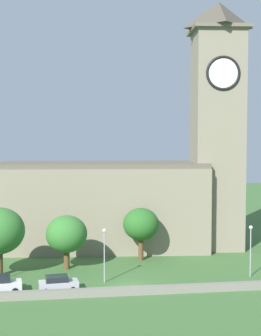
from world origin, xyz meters
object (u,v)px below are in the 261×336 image
at_px(car_silver, 58,283).
at_px(streetlamp_central, 251,242).
at_px(church, 139,180).
at_px(streetlamp_west_mid, 104,246).
at_px(tree_riverside_east, 67,234).
at_px(car_white, 0,284).
at_px(tree_riverside_west, 141,224).

relative_size(car_silver, streetlamp_central, 0.71).
relative_size(church, car_silver, 8.39).
relative_size(streetlamp_west_mid, tree_riverside_east, 0.92).
xyz_separation_m(streetlamp_west_mid, streetlamp_central, (17.42, -0.05, -0.05)).
bearing_deg(car_silver, streetlamp_central, 5.95).
xyz_separation_m(car_silver, streetlamp_central, (22.68, 2.36, 3.35)).
relative_size(church, tree_riverside_east, 5.42).
bearing_deg(car_silver, car_white, 179.26).
bearing_deg(tree_riverside_east, streetlamp_central, -17.26).
bearing_deg(tree_riverside_west, car_white, -145.02).
bearing_deg(streetlamp_west_mid, streetlamp_central, -0.17).
height_order(car_silver, streetlamp_west_mid, streetlamp_west_mid).
bearing_deg(car_white, tree_riverside_east, 50.99).
xyz_separation_m(streetlamp_west_mid, tree_riverside_west, (5.81, 9.74, 0.63)).
relative_size(streetlamp_west_mid, tree_riverside_west, 0.88).
xyz_separation_m(church, tree_riverside_east, (-10.81, -10.40, -5.73)).
bearing_deg(church, streetlamp_central, -57.80).
bearing_deg(tree_riverside_east, streetlamp_west_mid, -57.92).
bearing_deg(tree_riverside_west, car_silver, -132.32).
height_order(car_white, streetlamp_west_mid, streetlamp_west_mid).
height_order(car_white, streetlamp_central, streetlamp_central).
xyz_separation_m(church, car_silver, (-11.91, -19.47, -9.31)).
relative_size(church, car_white, 7.89).
distance_m(car_silver, tree_riverside_east, 9.81).
height_order(streetlamp_west_mid, tree_riverside_east, tree_riverside_east).
height_order(church, tree_riverside_west, church).
bearing_deg(tree_riverside_east, car_silver, -96.86).
height_order(church, tree_riverside_east, church).
xyz_separation_m(church, streetlamp_central, (10.77, -17.10, -5.96)).
distance_m(car_white, tree_riverside_west, 21.42).
distance_m(streetlamp_central, tree_riverside_east, 22.60).
relative_size(car_silver, streetlamp_west_mid, 0.70).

